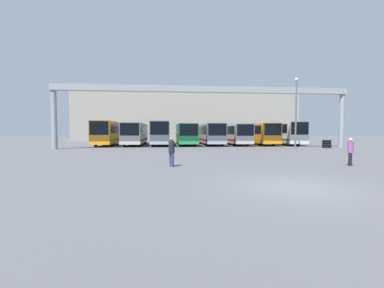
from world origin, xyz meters
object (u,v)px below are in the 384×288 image
(bus_slot_1, at_px, (136,133))
(bus_slot_2, at_px, (161,132))
(lamp_post, at_px, (296,110))
(pedestrian_mid_left, at_px, (350,151))
(bus_slot_0, at_px, (109,132))
(bus_slot_4, at_px, (210,133))
(bus_slot_7, at_px, (280,132))
(bus_slot_5, at_px, (234,133))
(pedestrian_near_left, at_px, (172,151))
(bus_slot_6, at_px, (258,133))
(bus_slot_3, at_px, (185,133))
(tire_stack, at_px, (327,144))

(bus_slot_1, height_order, bus_slot_2, bus_slot_2)
(bus_slot_1, bearing_deg, lamp_post, -23.19)
(pedestrian_mid_left, bearing_deg, bus_slot_0, -110.40)
(bus_slot_4, relative_size, bus_slot_7, 0.89)
(bus_slot_0, bearing_deg, bus_slot_5, 0.55)
(bus_slot_4, xyz_separation_m, bus_slot_5, (3.64, 0.34, -0.04))
(bus_slot_4, distance_m, pedestrian_near_left, 23.73)
(bus_slot_7, distance_m, pedestrian_near_left, 29.06)
(bus_slot_2, bearing_deg, bus_slot_6, -2.71)
(bus_slot_7, distance_m, lamp_post, 8.95)
(bus_slot_4, height_order, pedestrian_near_left, bus_slot_4)
(bus_slot_1, relative_size, bus_slot_7, 1.04)
(bus_slot_4, xyz_separation_m, bus_slot_7, (10.91, 0.65, 0.13))
(bus_slot_3, distance_m, bus_slot_5, 7.30)
(bus_slot_1, relative_size, bus_slot_2, 1.02)
(bus_slot_2, height_order, pedestrian_near_left, bus_slot_2)
(pedestrian_near_left, bearing_deg, bus_slot_2, 151.60)
(tire_stack, height_order, lamp_post, lamp_post)
(lamp_post, bearing_deg, bus_slot_3, 145.93)
(pedestrian_near_left, bearing_deg, bus_slot_0, 168.85)
(bus_slot_1, xyz_separation_m, bus_slot_3, (7.28, 0.04, -0.05))
(bus_slot_2, bearing_deg, bus_slot_0, -175.46)
(pedestrian_near_left, bearing_deg, bus_slot_5, 126.03)
(tire_stack, distance_m, lamp_post, 5.57)
(pedestrian_mid_left, relative_size, tire_stack, 1.53)
(bus_slot_7, bearing_deg, bus_slot_6, -170.71)
(lamp_post, bearing_deg, bus_slot_7, 77.58)
(pedestrian_mid_left, bearing_deg, pedestrian_near_left, -62.06)
(bus_slot_4, bearing_deg, bus_slot_0, 179.37)
(bus_slot_3, xyz_separation_m, bus_slot_4, (3.64, -0.89, 0.03))
(pedestrian_near_left, bearing_deg, bus_slot_4, 133.85)
(pedestrian_mid_left, bearing_deg, bus_slot_5, -147.44)
(bus_slot_0, distance_m, bus_slot_5, 18.19)
(bus_slot_2, xyz_separation_m, lamp_post, (16.35, -8.44, 2.64))
(pedestrian_mid_left, bearing_deg, tire_stack, -178.03)
(bus_slot_0, xyz_separation_m, pedestrian_mid_left, (18.73, -23.68, -1.06))
(bus_slot_1, height_order, bus_slot_3, bus_slot_1)
(bus_slot_3, bearing_deg, bus_slot_7, -0.97)
(pedestrian_near_left, height_order, lamp_post, lamp_post)
(bus_slot_3, xyz_separation_m, bus_slot_6, (10.91, -0.84, 0.05))
(bus_slot_1, height_order, bus_slot_5, bus_slot_1)
(bus_slot_6, xyz_separation_m, tire_stack, (5.59, -8.08, -1.31))
(lamp_post, bearing_deg, bus_slot_0, 161.58)
(bus_slot_5, bearing_deg, pedestrian_mid_left, -88.70)
(tire_stack, bearing_deg, bus_slot_0, 163.37)
(bus_slot_4, bearing_deg, tire_stack, -31.96)
(bus_slot_4, height_order, tire_stack, bus_slot_4)
(bus_slot_2, relative_size, bus_slot_6, 1.13)
(pedestrian_mid_left, bearing_deg, lamp_post, -165.94)
(bus_slot_5, xyz_separation_m, bus_slot_7, (7.28, 0.31, 0.17))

